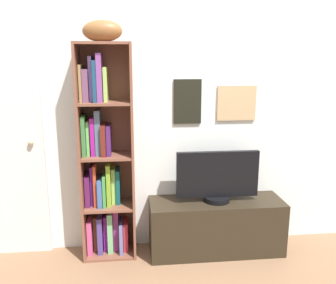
% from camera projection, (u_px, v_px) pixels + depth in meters
% --- Properties ---
extents(back_wall, '(4.80, 0.08, 2.48)m').
position_uv_depth(back_wall, '(174.00, 105.00, 2.98)').
color(back_wall, silver).
rests_on(back_wall, ground).
extents(bookshelf, '(0.43, 0.28, 1.74)m').
position_uv_depth(bookshelf, '(104.00, 163.00, 2.89)').
color(bookshelf, brown).
rests_on(bookshelf, ground).
extents(football, '(0.31, 0.19, 0.16)m').
position_uv_depth(football, '(102.00, 31.00, 2.63)').
color(football, brown).
rests_on(football, bookshelf).
extents(tv_stand, '(1.12, 0.38, 0.45)m').
position_uv_depth(tv_stand, '(216.00, 226.00, 3.03)').
color(tv_stand, black).
rests_on(tv_stand, ground).
extents(television, '(0.68, 0.22, 0.43)m').
position_uv_depth(television, '(217.00, 177.00, 2.93)').
color(television, black).
rests_on(television, tv_stand).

